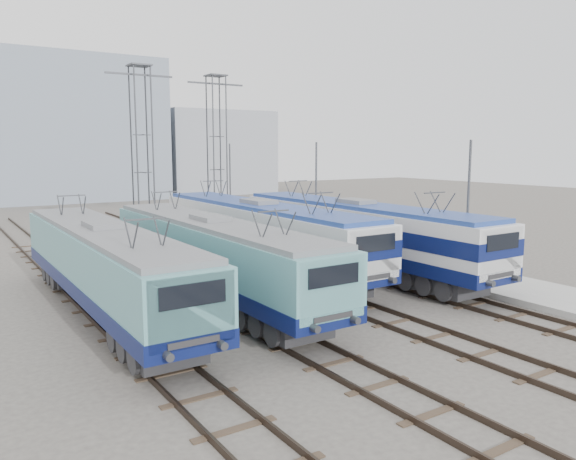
# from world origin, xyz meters

# --- Properties ---
(ground) EXTENTS (160.00, 160.00, 0.00)m
(ground) POSITION_xyz_m (0.00, 0.00, 0.00)
(ground) COLOR #514C47
(platform) EXTENTS (4.00, 70.00, 0.30)m
(platform) POSITION_xyz_m (10.20, 8.00, 0.15)
(platform) COLOR #9E9E99
(platform) RESTS_ON ground
(locomotive_far_left) EXTENTS (2.75, 17.38, 3.27)m
(locomotive_far_left) POSITION_xyz_m (-6.75, 6.78, 2.17)
(locomotive_far_left) COLOR #0B1447
(locomotive_far_left) RESTS_ON ground
(locomotive_center_left) EXTENTS (2.75, 17.37, 3.27)m
(locomotive_center_left) POSITION_xyz_m (-2.25, 6.54, 2.17)
(locomotive_center_left) COLOR #0B1447
(locomotive_center_left) RESTS_ON ground
(locomotive_center_right) EXTENTS (2.90, 18.32, 3.44)m
(locomotive_center_right) POSITION_xyz_m (2.25, 10.18, 2.34)
(locomotive_center_right) COLOR #0B1447
(locomotive_center_right) RESTS_ON ground
(locomotive_far_right) EXTENTS (2.89, 18.25, 3.43)m
(locomotive_far_right) POSITION_xyz_m (6.75, 7.66, 2.33)
(locomotive_far_right) COLOR #0B1447
(locomotive_far_right) RESTS_ON ground
(catenary_tower_west) EXTENTS (4.50, 1.20, 12.00)m
(catenary_tower_west) POSITION_xyz_m (0.00, 22.00, 6.64)
(catenary_tower_west) COLOR #3F4247
(catenary_tower_west) RESTS_ON ground
(catenary_tower_east) EXTENTS (4.50, 1.20, 12.00)m
(catenary_tower_east) POSITION_xyz_m (6.50, 24.00, 6.64)
(catenary_tower_east) COLOR #3F4247
(catenary_tower_east) RESTS_ON ground
(mast_front) EXTENTS (0.12, 0.12, 7.00)m
(mast_front) POSITION_xyz_m (8.60, 2.00, 3.50)
(mast_front) COLOR #3F4247
(mast_front) RESTS_ON ground
(mast_mid) EXTENTS (0.12, 0.12, 7.00)m
(mast_mid) POSITION_xyz_m (8.60, 14.00, 3.50)
(mast_mid) COLOR #3F4247
(mast_mid) RESTS_ON ground
(mast_rear) EXTENTS (0.12, 0.12, 7.00)m
(mast_rear) POSITION_xyz_m (8.60, 26.00, 3.50)
(mast_rear) COLOR #3F4247
(mast_rear) RESTS_ON ground
(building_center) EXTENTS (22.00, 14.00, 18.00)m
(building_center) POSITION_xyz_m (4.00, 62.00, 9.00)
(building_center) COLOR gray
(building_center) RESTS_ON ground
(building_east) EXTENTS (16.00, 12.00, 12.00)m
(building_east) POSITION_xyz_m (24.00, 62.00, 6.00)
(building_east) COLOR #8C929C
(building_east) RESTS_ON ground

